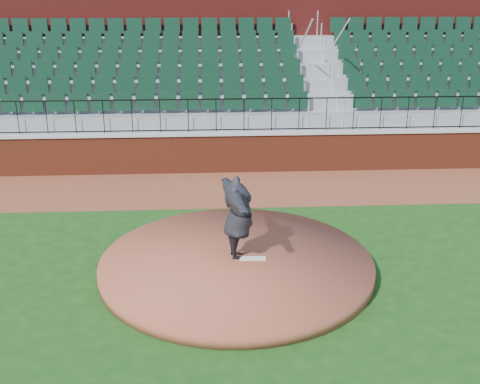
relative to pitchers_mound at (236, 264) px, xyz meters
name	(u,v)px	position (x,y,z in m)	size (l,w,h in m)	color
ground	(244,277)	(0.14, -0.33, -0.12)	(90.00, 90.00, 0.00)	#163F12
warning_track	(233,188)	(0.14, 5.07, -0.12)	(34.00, 3.20, 0.01)	brown
field_wall	(230,153)	(0.14, 6.67, 0.47)	(34.00, 0.35, 1.20)	maroon
wall_cap	(230,133)	(0.14, 6.67, 1.12)	(34.00, 0.45, 0.10)	#B7B7B7
wall_railing	(230,115)	(0.14, 6.67, 1.67)	(34.00, 0.05, 1.00)	black
seating_stands	(227,84)	(0.14, 9.40, 2.18)	(34.00, 5.10, 4.60)	gray
concourse_wall	(224,60)	(0.14, 12.20, 2.62)	(34.00, 0.50, 5.50)	maroon
pitchers_mound	(236,264)	(0.00, 0.00, 0.00)	(5.66, 5.66, 0.25)	brown
pitching_rubber	(253,258)	(0.34, -0.03, 0.14)	(0.54, 0.13, 0.04)	silver
pitcher	(238,217)	(0.04, 0.11, 1.02)	(2.20, 0.60, 1.79)	black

